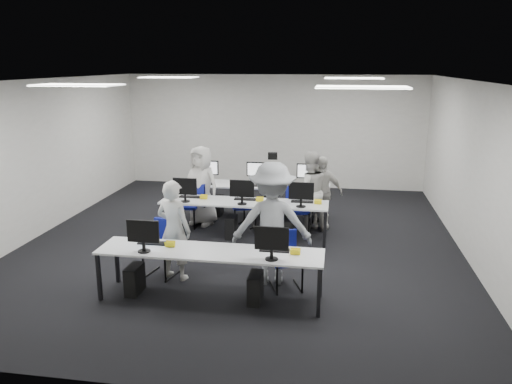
% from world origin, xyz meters
% --- Properties ---
extents(room, '(9.00, 9.02, 3.00)m').
position_xyz_m(room, '(0.00, 0.00, 1.50)').
color(room, black).
rests_on(room, ground).
extents(ceiling_panels, '(5.20, 4.60, 0.02)m').
position_xyz_m(ceiling_panels, '(0.00, 0.00, 2.98)').
color(ceiling_panels, white).
rests_on(ceiling_panels, room).
extents(desk_front, '(3.20, 0.70, 0.73)m').
position_xyz_m(desk_front, '(0.00, -2.40, 0.68)').
color(desk_front, silver).
rests_on(desk_front, ground).
extents(desk_mid, '(3.20, 0.70, 0.73)m').
position_xyz_m(desk_mid, '(0.00, 0.20, 0.68)').
color(desk_mid, silver).
rests_on(desk_mid, ground).
extents(desk_back, '(3.20, 0.70, 0.73)m').
position_xyz_m(desk_back, '(0.00, 1.60, 0.68)').
color(desk_back, silver).
rests_on(desk_back, ground).
extents(equipment_front, '(2.51, 0.41, 1.19)m').
position_xyz_m(equipment_front, '(-0.19, -2.42, 0.36)').
color(equipment_front, '#0B5096').
rests_on(equipment_front, desk_front).
extents(equipment_mid, '(2.91, 0.41, 1.19)m').
position_xyz_m(equipment_mid, '(-0.19, 0.18, 0.36)').
color(equipment_mid, white).
rests_on(equipment_mid, desk_mid).
extents(equipment_back, '(2.91, 0.41, 1.19)m').
position_xyz_m(equipment_back, '(0.19, 1.62, 0.36)').
color(equipment_back, white).
rests_on(equipment_back, desk_back).
extents(chair_0, '(0.52, 0.55, 0.89)m').
position_xyz_m(chair_0, '(-0.97, -1.73, 0.28)').
color(chair_0, navy).
rests_on(chair_0, ground).
extents(chair_1, '(0.55, 0.58, 0.86)m').
position_xyz_m(chair_1, '(1.03, -1.88, 0.27)').
color(chair_1, navy).
rests_on(chair_1, ground).
extents(chair_2, '(0.42, 0.46, 0.84)m').
position_xyz_m(chair_2, '(-1.28, 0.73, 0.27)').
color(chair_2, navy).
rests_on(chair_2, ground).
extents(chair_3, '(0.59, 0.62, 0.94)m').
position_xyz_m(chair_3, '(-0.11, 0.78, 0.30)').
color(chair_3, navy).
rests_on(chair_3, ground).
extents(chair_4, '(0.54, 0.57, 0.90)m').
position_xyz_m(chair_4, '(0.98, 0.68, 0.29)').
color(chair_4, navy).
rests_on(chair_4, ground).
extents(chair_5, '(0.57, 0.60, 0.91)m').
position_xyz_m(chair_5, '(-1.05, 0.95, 0.29)').
color(chair_5, navy).
rests_on(chair_5, ground).
extents(chair_6, '(0.54, 0.57, 0.86)m').
position_xyz_m(chair_6, '(-0.08, 0.97, 0.27)').
color(chair_6, navy).
rests_on(chair_6, ground).
extents(chair_7, '(0.53, 0.57, 0.95)m').
position_xyz_m(chair_7, '(1.03, 1.02, 0.30)').
color(chair_7, navy).
rests_on(chair_7, ground).
extents(handbag, '(0.35, 0.25, 0.26)m').
position_xyz_m(handbag, '(-1.45, 0.34, 0.86)').
color(handbag, '#946C4C').
rests_on(handbag, desk_mid).
extents(student_0, '(0.66, 0.52, 1.58)m').
position_xyz_m(student_0, '(-0.73, -1.79, 0.79)').
color(student_0, beige).
rests_on(student_0, ground).
extents(student_1, '(0.95, 0.85, 1.61)m').
position_xyz_m(student_1, '(1.19, 0.89, 0.81)').
color(student_1, beige).
rests_on(student_1, ground).
extents(student_2, '(0.94, 0.77, 1.65)m').
position_xyz_m(student_2, '(-1.03, 0.92, 0.83)').
color(student_2, beige).
rests_on(student_2, ground).
extents(student_3, '(0.89, 0.41, 1.49)m').
position_xyz_m(student_3, '(1.42, 1.11, 0.74)').
color(student_3, beige).
rests_on(student_3, ground).
extents(photographer, '(1.29, 0.84, 1.89)m').
position_xyz_m(photographer, '(0.79, -1.70, 0.94)').
color(photographer, slate).
rests_on(photographer, ground).
extents(dslr_camera, '(0.16, 0.20, 0.10)m').
position_xyz_m(dslr_camera, '(0.77, -1.52, 1.95)').
color(dslr_camera, black).
rests_on(dslr_camera, photographer).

